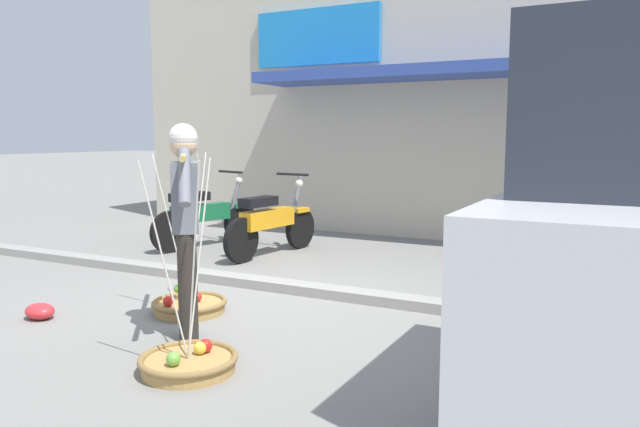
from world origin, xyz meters
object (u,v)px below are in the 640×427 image
at_px(plastic_litter_bag, 40,311).
at_px(motorcycle_nearest_shop, 205,216).
at_px(motorcycle_second_in_row, 271,222).
at_px(fruit_vendor, 186,217).
at_px(fruit_basket_right_side, 189,304).
at_px(fruit_basket_left_side, 189,361).
at_px(wooden_crate, 502,256).

bearing_deg(plastic_litter_bag, motorcycle_nearest_shop, 104.08).
bearing_deg(plastic_litter_bag, motorcycle_second_in_row, 84.61).
bearing_deg(fruit_vendor, fruit_basket_right_side, 129.18).
bearing_deg(motorcycle_second_in_row, fruit_basket_left_side, -66.27).
distance_m(fruit_vendor, plastic_litter_bag, 1.75).
relative_size(motorcycle_nearest_shop, motorcycle_second_in_row, 0.97).
bearing_deg(fruit_vendor, fruit_basket_left_side, -50.93).
bearing_deg(motorcycle_nearest_shop, plastic_litter_bag, -75.92).
xyz_separation_m(motorcycle_nearest_shop, wooden_crate, (4.11, 0.44, -0.29)).
bearing_deg(fruit_basket_right_side, wooden_crate, 54.76).
bearing_deg(wooden_crate, fruit_basket_left_side, -107.20).
height_order(fruit_vendor, motorcycle_nearest_shop, fruit_vendor).
relative_size(fruit_vendor, fruit_basket_right_side, 1.17).
bearing_deg(motorcycle_second_in_row, plastic_litter_bag, -95.39).
height_order(fruit_vendor, plastic_litter_bag, fruit_vendor).
bearing_deg(motorcycle_nearest_shop, motorcycle_second_in_row, -4.87).
relative_size(fruit_basket_left_side, motorcycle_nearest_shop, 0.82).
xyz_separation_m(fruit_vendor, fruit_basket_left_side, (0.45, -0.55, -0.90)).
distance_m(motorcycle_second_in_row, wooden_crate, 3.00).
relative_size(fruit_vendor, motorcycle_nearest_shop, 0.96).
bearing_deg(wooden_crate, plastic_litter_bag, -129.88).
relative_size(fruit_basket_left_side, wooden_crate, 3.30).
bearing_deg(motorcycle_nearest_shop, fruit_basket_right_side, -54.68).
relative_size(fruit_vendor, plastic_litter_bag, 6.05).
xyz_separation_m(fruit_basket_right_side, plastic_litter_bag, (-1.04, -0.76, -0.00)).
bearing_deg(fruit_vendor, motorcycle_nearest_shop, 126.01).
distance_m(fruit_vendor, fruit_basket_left_side, 1.15).
bearing_deg(fruit_basket_right_side, fruit_basket_left_side, -50.88).
bearing_deg(fruit_basket_right_side, plastic_litter_bag, -143.78).
relative_size(fruit_basket_right_side, motorcycle_nearest_shop, 0.82).
distance_m(fruit_vendor, motorcycle_nearest_shop, 4.03).
bearing_deg(fruit_basket_right_side, motorcycle_nearest_shop, 125.32).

